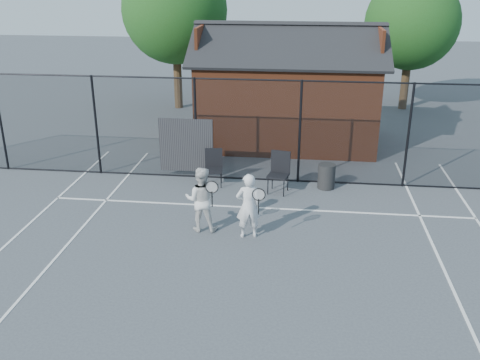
# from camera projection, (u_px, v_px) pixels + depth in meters

# --- Properties ---
(ground) EXTENTS (80.00, 80.00, 0.00)m
(ground) POSITION_uv_depth(u_px,v_px,m) (245.00, 267.00, 11.19)
(ground) COLOR #43464C
(ground) RESTS_ON ground
(court_lines) EXTENTS (11.02, 18.00, 0.01)m
(court_lines) POSITION_uv_depth(u_px,v_px,m) (238.00, 303.00, 9.97)
(court_lines) COLOR white
(court_lines) RESTS_ON ground
(fence) EXTENTS (22.04, 3.00, 3.00)m
(fence) POSITION_uv_depth(u_px,v_px,m) (254.00, 133.00, 15.31)
(fence) COLOR black
(fence) RESTS_ON ground
(clubhouse) EXTENTS (6.50, 4.36, 4.19)m
(clubhouse) POSITION_uv_depth(u_px,v_px,m) (287.00, 97.00, 18.86)
(clubhouse) COLOR brown
(clubhouse) RESTS_ON ground
(tree_left) EXTENTS (4.48, 4.48, 6.44)m
(tree_left) POSITION_uv_depth(u_px,v_px,m) (175.00, 11.00, 22.63)
(tree_left) COLOR #362815
(tree_left) RESTS_ON ground
(tree_right) EXTENTS (3.97, 3.97, 5.70)m
(tree_right) POSITION_uv_depth(u_px,v_px,m) (412.00, 23.00, 22.63)
(tree_right) COLOR #362815
(tree_right) RESTS_ON ground
(player_front) EXTENTS (0.73, 0.57, 1.56)m
(player_front) POSITION_uv_depth(u_px,v_px,m) (248.00, 206.00, 12.19)
(player_front) COLOR silver
(player_front) RESTS_ON ground
(player_back) EXTENTS (0.86, 0.64, 1.58)m
(player_back) POSITION_uv_depth(u_px,v_px,m) (201.00, 199.00, 12.52)
(player_back) COLOR silver
(player_back) RESTS_ON ground
(chair_left) EXTENTS (0.56, 0.58, 1.03)m
(chair_left) POSITION_uv_depth(u_px,v_px,m) (214.00, 169.00, 15.23)
(chair_left) COLOR black
(chair_left) RESTS_ON ground
(chair_right) EXTENTS (0.65, 0.67, 1.13)m
(chair_right) POSITION_uv_depth(u_px,v_px,m) (278.00, 174.00, 14.72)
(chair_right) COLOR black
(chair_right) RESTS_ON ground
(waste_bin) EXTENTS (0.53, 0.53, 0.71)m
(waste_bin) POSITION_uv_depth(u_px,v_px,m) (326.00, 176.00, 15.11)
(waste_bin) COLOR black
(waste_bin) RESTS_ON ground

